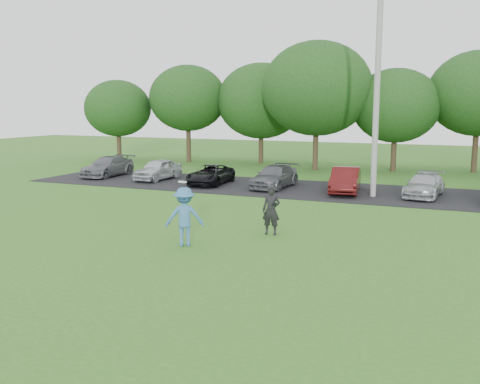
{
  "coord_description": "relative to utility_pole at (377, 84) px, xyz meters",
  "views": [
    {
      "loc": [
        7.28,
        -13.9,
        4.35
      ],
      "look_at": [
        0.0,
        3.5,
        1.3
      ],
      "focal_mm": 40.0,
      "sensor_mm": 36.0,
      "label": 1
    }
  ],
  "objects": [
    {
      "name": "tree_row",
      "position": [
        -1.88,
        10.75,
        -0.44
      ],
      "size": [
        42.39,
        9.85,
        8.64
      ],
      "color": "#38281C",
      "rests_on": "ground"
    },
    {
      "name": "ground",
      "position": [
        -3.39,
        -12.01,
        -5.35
      ],
      "size": [
        100.0,
        100.0,
        0.0
      ],
      "primitive_type": "plane",
      "color": "#366D1F",
      "rests_on": "ground"
    },
    {
      "name": "parked_cars",
      "position": [
        -2.33,
        0.86,
        -4.73
      ],
      "size": [
        28.27,
        5.03,
        1.26
      ],
      "color": "slate",
      "rests_on": "parking_lot"
    },
    {
      "name": "parking_lot",
      "position": [
        -3.39,
        0.99,
        -5.33
      ],
      "size": [
        32.0,
        6.5,
        0.03
      ],
      "primitive_type": "cube",
      "color": "black",
      "rests_on": "ground"
    },
    {
      "name": "frisbee_player",
      "position": [
        -4.01,
        -11.51,
        -4.42
      ],
      "size": [
        1.38,
        1.16,
        2.06
      ],
      "color": "teal",
      "rests_on": "ground"
    },
    {
      "name": "camera_bystander",
      "position": [
        -2.0,
        -9.09,
        -4.5
      ],
      "size": [
        0.64,
        0.46,
        1.69
      ],
      "color": "black",
      "rests_on": "ground"
    },
    {
      "name": "utility_pole",
      "position": [
        0.0,
        0.0,
        0.0
      ],
      "size": [
        0.28,
        0.28,
        10.7
      ],
      "primitive_type": "cylinder",
      "color": "#979893",
      "rests_on": "ground"
    }
  ]
}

